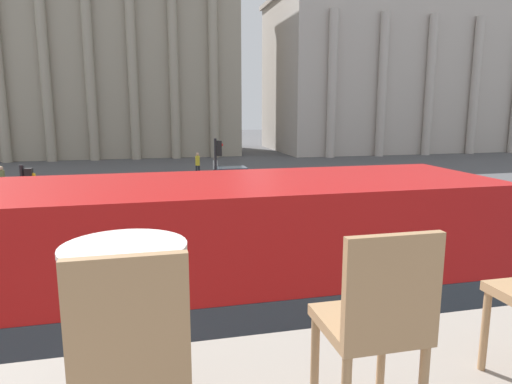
# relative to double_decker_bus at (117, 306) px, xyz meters

# --- Properties ---
(double_decker_bus) EXTENTS (11.21, 2.68, 3.97)m
(double_decker_bus) POSITION_rel_double_decker_bus_xyz_m (0.00, 0.00, 0.00)
(double_decker_bus) COLOR black
(double_decker_bus) RESTS_ON ground_plane
(cafe_dining_table) EXTENTS (0.60, 0.60, 0.73)m
(cafe_dining_table) POSITION_rel_double_decker_bus_xyz_m (0.40, -4.24, 1.96)
(cafe_dining_table) COLOR #2D2D30
(cafe_dining_table) RESTS_ON cafe_floor_slab
(cafe_chair_0) EXTENTS (0.40, 0.40, 0.91)m
(cafe_chair_0) POSITION_rel_double_decker_bus_xyz_m (0.45, -4.86, 1.94)
(cafe_chair_0) COLOR #A87F56
(cafe_chair_0) RESTS_ON cafe_floor_slab
(cafe_chair_1) EXTENTS (0.40, 0.40, 0.91)m
(cafe_chair_1) POSITION_rel_double_decker_bus_xyz_m (1.42, -4.83, 1.94)
(cafe_chair_1) COLOR #A87F56
(cafe_chair_1) RESTS_ON cafe_floor_slab
(plaza_building_left) EXTENTS (29.75, 14.73, 23.98)m
(plaza_building_left) POSITION_rel_double_decker_bus_xyz_m (-4.53, 47.02, 9.76)
(plaza_building_left) COLOR #A39984
(plaza_building_left) RESTS_ON ground_plane
(plaza_building_right) EXTENTS (34.86, 15.91, 17.49)m
(plaza_building_right) POSITION_rel_double_decker_bus_xyz_m (32.30, 44.86, 6.52)
(plaza_building_right) COLOR #BCB2A8
(plaza_building_right) RESTS_ON ground_plane
(traffic_light_near) EXTENTS (0.42, 0.24, 3.44)m
(traffic_light_near) POSITION_rel_double_decker_bus_xyz_m (-2.88, 7.44, 0.04)
(traffic_light_near) COLOR black
(traffic_light_near) RESTS_ON ground_plane
(traffic_light_mid) EXTENTS (0.42, 0.24, 3.64)m
(traffic_light_mid) POSITION_rel_double_decker_bus_xyz_m (3.58, 14.25, 0.16)
(traffic_light_mid) COLOR black
(traffic_light_mid) RESTS_ON ground_plane
(car_silver) EXTENTS (4.20, 1.93, 1.35)m
(car_silver) POSITION_rel_double_decker_bus_xyz_m (5.67, 21.58, -1.52)
(car_silver) COLOR black
(car_silver) RESTS_ON ground_plane
(pedestrian_red) EXTENTS (0.32, 0.32, 1.60)m
(pedestrian_red) POSITION_rel_double_decker_bus_xyz_m (9.13, 7.02, -1.31)
(pedestrian_red) COLOR #282B33
(pedestrian_red) RESTS_ON ground_plane
(pedestrian_yellow) EXTENTS (0.32, 0.32, 1.81)m
(pedestrian_yellow) POSITION_rel_double_decker_bus_xyz_m (3.96, 26.62, -1.18)
(pedestrian_yellow) COLOR #282B33
(pedestrian_yellow) RESTS_ON ground_plane
(pedestrian_olive) EXTENTS (0.32, 0.32, 1.80)m
(pedestrian_olive) POSITION_rel_double_decker_bus_xyz_m (-7.55, 21.45, -1.18)
(pedestrian_olive) COLOR #282B33
(pedestrian_olive) RESTS_ON ground_plane
(pedestrian_white) EXTENTS (0.32, 0.32, 1.62)m
(pedestrian_white) POSITION_rel_double_decker_bus_xyz_m (5.00, 24.84, -1.30)
(pedestrian_white) COLOR #282B33
(pedestrian_white) RESTS_ON ground_plane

